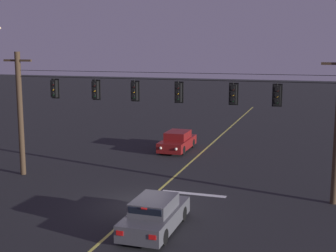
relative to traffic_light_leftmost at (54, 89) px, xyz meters
name	(u,v)px	position (x,y,z in m)	size (l,w,h in m)	color
ground_plane	(142,205)	(6.40, -3.02, -5.15)	(180.00, 180.00, 0.00)	black
lane_centre_stripe	(191,162)	(6.40, 6.02, -5.15)	(0.14, 60.00, 0.01)	#D1C64C
stop_bar_paint	(194,194)	(8.30, -0.58, -5.15)	(3.40, 0.36, 0.01)	silver
signal_span_assembly	(162,118)	(6.40, 0.02, -1.40)	(19.23, 0.32, 7.21)	#423021
traffic_light_leftmost	(54,89)	(0.00, 0.00, 0.00)	(0.48, 0.41, 1.22)	black
traffic_light_left_inner	(95,90)	(2.55, 0.00, 0.00)	(0.48, 0.41, 1.22)	black
traffic_light_centre	(134,91)	(4.84, 0.00, 0.00)	(0.48, 0.41, 1.22)	black
traffic_light_right_inner	(178,93)	(7.27, 0.00, 0.00)	(0.48, 0.41, 1.22)	black
traffic_light_rightmost	(233,94)	(10.12, 0.00, 0.00)	(0.48, 0.41, 1.22)	black
traffic_light_far_right	(277,95)	(12.26, 0.00, 0.00)	(0.48, 0.41, 1.22)	black
car_waiting_near_lane	(155,215)	(8.00, -5.77, -4.51)	(1.80, 4.33, 1.39)	#4C4C51
car_oncoming_lead	(177,141)	(4.51, 9.18, -4.51)	(1.80, 4.42, 1.39)	maroon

